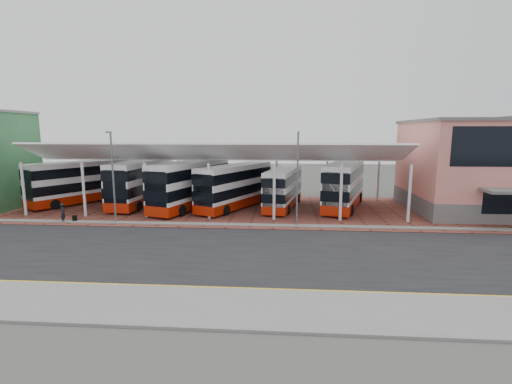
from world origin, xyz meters
TOP-DOWN VIEW (x-y plane):
  - ground at (0.00, 0.00)m, footprint 140.00×140.00m
  - road at (0.00, -1.00)m, footprint 120.00×14.00m
  - forecourt at (2.00, 13.00)m, footprint 72.00×16.00m
  - sidewalk at (0.00, -9.00)m, footprint 120.00×4.00m
  - north_kerb at (0.00, 6.20)m, footprint 120.00×0.80m
  - yellow_line_near at (0.00, -7.00)m, footprint 120.00×0.12m
  - yellow_line_far at (0.00, -6.70)m, footprint 120.00×0.12m
  - canopy at (-6.00, 13.94)m, footprint 37.00×11.63m
  - terminal at (23.00, 13.92)m, footprint 18.40×14.40m
  - lamp_west at (-14.00, 6.27)m, footprint 0.16×0.90m
  - lamp_east at (2.00, 6.27)m, footprint 0.16×0.90m
  - bus_0 at (-22.07, 15.07)m, footprint 8.06×11.13m
  - bus_1 at (-14.80, 14.92)m, footprint 3.67×11.96m
  - bus_2 at (-8.93, 13.32)m, footprint 6.39×12.21m
  - bus_3 at (-4.24, 13.61)m, footprint 7.14×11.07m
  - bus_4 at (0.84, 14.16)m, footprint 4.20×10.31m
  - bus_5 at (7.29, 14.74)m, footprint 6.07×11.91m
  - pedestrian at (-18.70, 6.08)m, footprint 0.58×0.72m
  - suitcase at (-17.86, 6.39)m, footprint 0.33×0.24m

SIDE VIEW (x-z plane):
  - ground at x=0.00m, z-range 0.00..0.00m
  - road at x=0.00m, z-range 0.00..0.02m
  - yellow_line_near at x=0.00m, z-range 0.02..0.03m
  - yellow_line_far at x=0.00m, z-range 0.02..0.03m
  - forecourt at x=2.00m, z-range 0.00..0.06m
  - sidewalk at x=0.00m, z-range 0.00..0.14m
  - north_kerb at x=0.00m, z-range 0.00..0.14m
  - suitcase at x=-17.86m, z-range 0.06..0.63m
  - pedestrian at x=-18.70m, z-range 0.06..1.77m
  - bus_4 at x=0.84m, z-range 0.05..4.19m
  - bus_3 at x=-4.24m, z-range 0.05..4.61m
  - bus_0 at x=-22.07m, z-range 0.04..4.74m
  - bus_5 at x=7.29m, z-range 0.04..4.84m
  - bus_1 at x=-14.80m, z-range 0.04..4.90m
  - bus_2 at x=-8.93m, z-range 0.04..4.97m
  - lamp_west at x=-14.00m, z-range 0.32..8.40m
  - lamp_east at x=2.00m, z-range 0.32..8.40m
  - terminal at x=23.00m, z-range 0.03..9.28m
  - canopy at x=-6.00m, z-range 2.26..9.33m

